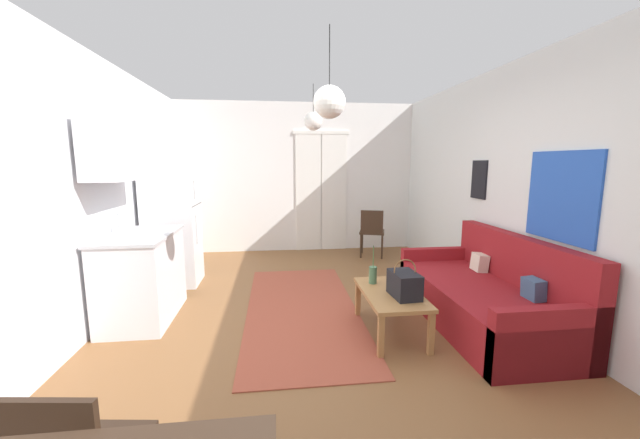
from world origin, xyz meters
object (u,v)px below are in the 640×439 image
coffee_table (391,297)px  bamboo_vase (373,275)px  handbag (404,284)px  accent_chair (372,230)px  refrigerator (172,221)px  pendant_lamp_near (329,102)px  couch (487,298)px  pendant_lamp_far (313,121)px

coffee_table → bamboo_vase: bamboo_vase is taller
handbag → accent_chair: accent_chair is taller
refrigerator → bamboo_vase: bearing=-32.8°
pendant_lamp_near → handbag: bearing=5.3°
couch → bamboo_vase: bearing=171.2°
handbag → refrigerator: 3.20m
coffee_table → accent_chair: 2.88m
bamboo_vase → pendant_lamp_far: size_ratio=0.62×
coffee_table → bamboo_vase: bearing=112.7°
accent_chair → pendant_lamp_far: pendant_lamp_far is taller
handbag → pendant_lamp_far: pendant_lamp_far is taller
pendant_lamp_far → handbag: bearing=-73.7°
refrigerator → accent_chair: bearing=19.1°
pendant_lamp_far → accent_chair: bearing=37.2°
accent_chair → coffee_table: bearing=96.1°
bamboo_vase → refrigerator: 2.82m
bamboo_vase → refrigerator: size_ratio=0.23×
coffee_table → pendant_lamp_near: 1.89m
coffee_table → pendant_lamp_near: size_ratio=1.31×
bamboo_vase → accent_chair: size_ratio=0.47×
coffee_table → pendant_lamp_near: pendant_lamp_near is taller
handbag → pendant_lamp_near: pendant_lamp_near is taller
couch → refrigerator: refrigerator is taller
pendant_lamp_near → coffee_table: bearing=17.8°
couch → handbag: (-0.97, -0.22, 0.26)m
couch → coffee_table: couch is taller
handbag → pendant_lamp_far: 2.78m
pendant_lamp_near → pendant_lamp_far: (0.09, 2.19, 0.09)m
bamboo_vase → handbag: size_ratio=1.11×
pendant_lamp_far → coffee_table: bearing=-74.8°
accent_chair → pendant_lamp_far: 2.22m
coffee_table → pendant_lamp_far: (-0.54, 1.99, 1.85)m
handbag → accent_chair: size_ratio=0.43×
refrigerator → pendant_lamp_near: pendant_lamp_near is taller
bamboo_vase → accent_chair: (0.67, 2.56, -0.03)m
pendant_lamp_near → refrigerator: bearing=132.7°
coffee_table → bamboo_vase: (-0.11, 0.26, 0.14)m
bamboo_vase → handbag: (0.19, -0.40, 0.03)m
coffee_table → handbag: (0.08, -0.14, 0.17)m
refrigerator → handbag: bearing=-37.0°
couch → pendant_lamp_far: (-1.59, 1.90, 1.94)m
couch → accent_chair: 2.79m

